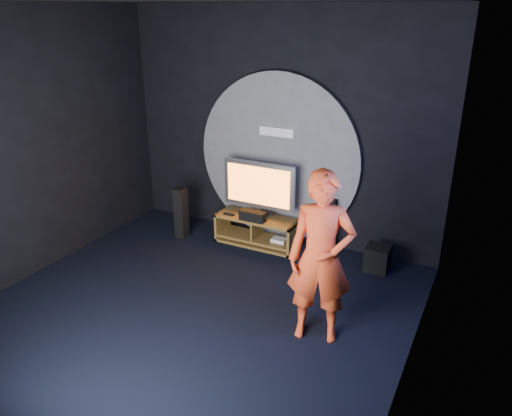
% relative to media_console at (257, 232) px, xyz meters
% --- Properties ---
extents(floor, '(5.00, 5.00, 0.00)m').
position_rel_media_console_xyz_m(floor, '(0.15, -2.05, -0.20)').
color(floor, black).
rests_on(floor, ground).
extents(back_wall, '(5.00, 0.04, 3.50)m').
position_rel_media_console_xyz_m(back_wall, '(0.15, 0.45, 1.55)').
color(back_wall, black).
rests_on(back_wall, ground).
extents(left_wall, '(0.04, 5.00, 3.50)m').
position_rel_media_console_xyz_m(left_wall, '(-2.35, -2.05, 1.55)').
color(left_wall, black).
rests_on(left_wall, ground).
extents(right_wall, '(0.04, 5.00, 3.50)m').
position_rel_media_console_xyz_m(right_wall, '(2.65, -2.05, 1.55)').
color(right_wall, black).
rests_on(right_wall, ground).
extents(wall_disc_panel, '(2.60, 0.11, 2.60)m').
position_rel_media_console_xyz_m(wall_disc_panel, '(0.15, 0.39, 1.11)').
color(wall_disc_panel, '#515156').
rests_on(wall_disc_panel, ground).
extents(media_console, '(1.28, 0.45, 0.45)m').
position_rel_media_console_xyz_m(media_console, '(0.00, 0.00, 0.00)').
color(media_console, brown).
rests_on(media_console, ground).
extents(tv, '(1.16, 0.22, 0.85)m').
position_rel_media_console_xyz_m(tv, '(-0.01, 0.07, 0.72)').
color(tv, '#B4B4BC').
rests_on(tv, media_console).
extents(center_speaker, '(0.40, 0.15, 0.15)m').
position_rel_media_console_xyz_m(center_speaker, '(-0.01, -0.15, 0.33)').
color(center_speaker, black).
rests_on(center_speaker, media_console).
extents(remote, '(0.18, 0.05, 0.02)m').
position_rel_media_console_xyz_m(remote, '(-0.43, -0.12, 0.27)').
color(remote, black).
rests_on(remote, media_console).
extents(tower_speaker_left, '(0.16, 0.18, 0.82)m').
position_rel_media_console_xyz_m(tower_speaker_left, '(-1.19, -0.31, 0.22)').
color(tower_speaker_left, black).
rests_on(tower_speaker_left, ground).
extents(tower_speaker_right, '(0.16, 0.18, 0.82)m').
position_rel_media_console_xyz_m(tower_speaker_right, '(1.07, 0.30, 0.22)').
color(tower_speaker_right, black).
rests_on(tower_speaker_right, ground).
extents(subwoofer, '(0.33, 0.33, 0.36)m').
position_rel_media_console_xyz_m(subwoofer, '(1.87, 0.02, -0.02)').
color(subwoofer, black).
rests_on(subwoofer, ground).
extents(player, '(0.80, 0.64, 1.93)m').
position_rel_media_console_xyz_m(player, '(1.65, -1.77, 0.77)').
color(player, red).
rests_on(player, ground).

